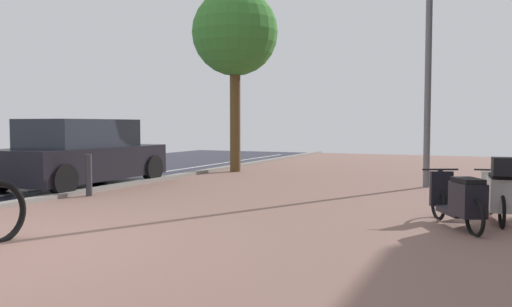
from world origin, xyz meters
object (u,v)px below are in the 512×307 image
object	(u,v)px
scooter_mid	(460,200)
street_tree	(235,34)
lamp_post	(429,35)
parked_car_near	(82,154)
scooter_near	(499,192)
bollard_far	(89,175)

from	to	relation	value
scooter_mid	street_tree	world-z (taller)	street_tree
lamp_post	parked_car_near	bearing A→B (deg)	-157.91
scooter_near	street_tree	world-z (taller)	street_tree
street_tree	bollard_far	size ratio (longest dim) A/B	6.52
bollard_far	scooter_mid	bearing A→B (deg)	-3.95
parked_car_near	bollard_far	xyz separation A→B (m)	(1.29, -1.23, -0.31)
scooter_mid	parked_car_near	size ratio (longest dim) A/B	0.38
street_tree	bollard_far	distance (m)	6.77
scooter_mid	bollard_far	size ratio (longest dim) A/B	1.88
bollard_far	lamp_post	bearing A→B (deg)	35.36
scooter_near	scooter_mid	world-z (taller)	scooter_near
scooter_near	scooter_mid	bearing A→B (deg)	-126.14
street_tree	bollard_far	bearing A→B (deg)	-92.90
scooter_near	parked_car_near	distance (m)	8.48
scooter_near	bollard_far	distance (m)	7.12
lamp_post	street_tree	world-z (taller)	lamp_post
scooter_near	bollard_far	xyz separation A→B (m)	(-7.12, -0.19, -0.03)
lamp_post	street_tree	distance (m)	5.76
street_tree	bollard_far	world-z (taller)	street_tree
scooter_near	street_tree	bearing A→B (deg)	140.77
scooter_mid	bollard_far	world-z (taller)	bollard_far
scooter_near	lamp_post	world-z (taller)	lamp_post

